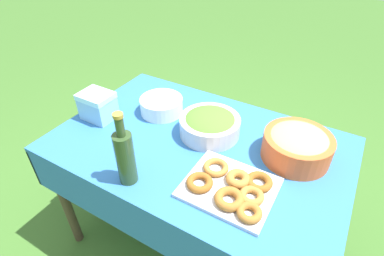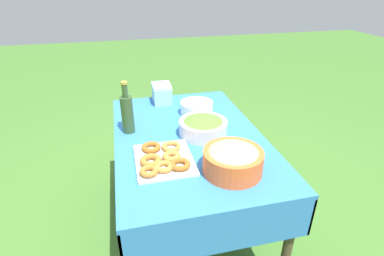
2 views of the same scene
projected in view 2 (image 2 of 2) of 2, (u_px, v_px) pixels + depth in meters
name	position (u px, v px, depth m)	size (l,w,h in m)	color
ground_plane	(189.00, 226.00, 2.18)	(14.00, 14.00, 0.00)	#3D6B28
picnic_table	(188.00, 149.00, 1.88)	(1.37, 0.88, 0.76)	#2D6BB2
salad_bowl	(203.00, 126.00, 1.81)	(0.29, 0.29, 0.11)	silver
pasta_bowl	(233.00, 159.00, 1.46)	(0.30, 0.30, 0.14)	#E05B28
donut_platter	(163.00, 159.00, 1.56)	(0.35, 0.30, 0.05)	silver
plate_stack	(197.00, 108.00, 2.10)	(0.23, 0.23, 0.08)	white
olive_oil_bottle	(127.00, 113.00, 1.81)	(0.07, 0.07, 0.33)	#2D4723
cooler_box	(162.00, 93.00, 2.26)	(0.17, 0.13, 0.14)	#8CC6E5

